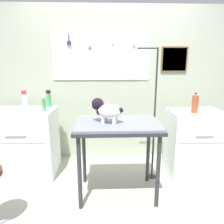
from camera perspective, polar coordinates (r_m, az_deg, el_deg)
name	(u,v)px	position (r m, az deg, el deg)	size (l,w,h in m)	color
ground	(115,207)	(2.53, 0.85, -24.04)	(4.40, 4.00, 0.04)	#A7AA97
rear_wall_panel	(111,84)	(3.29, -0.19, 7.43)	(4.00, 0.11, 2.30)	#B2BCA3
grooming_table	(118,130)	(2.35, 1.53, -4.96)	(0.93, 0.63, 0.87)	#2D2D33
grooming_arm	(154,121)	(2.73, 11.06, -2.38)	(0.30, 0.11, 1.67)	#2D2D33
dog	(106,110)	(2.26, -1.68, 0.57)	(0.36, 0.24, 0.27)	white
counter_left	(26,142)	(3.13, -22.09, -7.52)	(0.80, 0.58, 0.89)	white
cabinet_right	(194,143)	(3.13, 21.01, -7.62)	(0.68, 0.54, 0.87)	white
conditioner_bottle	(44,104)	(2.85, -17.74, 2.09)	(0.05, 0.05, 0.22)	#3D9C59
detangler_spray	(49,100)	(3.08, -16.53, 3.15)	(0.06, 0.06, 0.23)	#3E9C5E
spray_bottle_short	(25,101)	(3.01, -22.30, 2.65)	(0.06, 0.06, 0.25)	white
soda_bottle	(195,104)	(2.87, 21.29, 2.10)	(0.08, 0.08, 0.26)	#B34829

